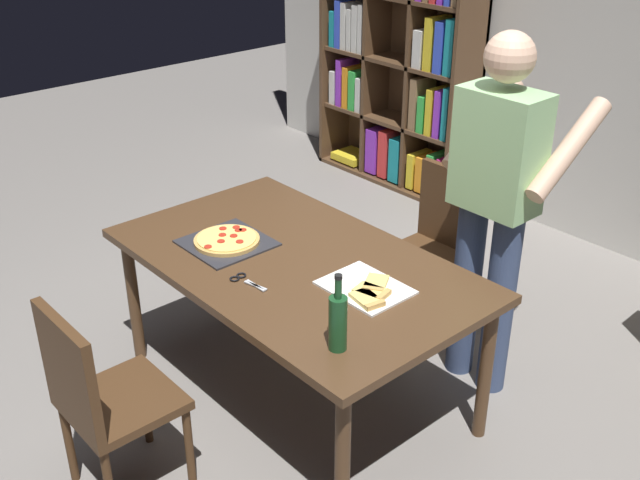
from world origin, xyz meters
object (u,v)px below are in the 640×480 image
(chair_near_camera, at_px, (100,394))
(bookshelf, at_px, (400,59))
(wine_bottle, at_px, (338,321))
(pepperoni_pizza_on_tray, at_px, (227,241))
(kitchen_scissors, at_px, (244,280))
(chair_far_side, at_px, (436,240))
(dining_table, at_px, (295,273))
(person_serving_pizza, at_px, (496,197))

(chair_near_camera, relative_size, bookshelf, 0.46)
(chair_near_camera, distance_m, wine_bottle, 0.99)
(pepperoni_pizza_on_tray, bearing_deg, kitchen_scissors, -23.69)
(chair_far_side, bearing_deg, wine_bottle, -64.38)
(bookshelf, height_order, pepperoni_pizza_on_tray, bookshelf)
(dining_table, xyz_separation_m, kitchen_scissors, (0.00, -0.29, 0.07))
(chair_near_camera, xyz_separation_m, pepperoni_pizza_on_tray, (-0.33, 0.86, 0.25))
(chair_far_side, bearing_deg, person_serving_pizza, -23.79)
(chair_near_camera, height_order, bookshelf, bookshelf)
(wine_bottle, bearing_deg, person_serving_pizza, 96.92)
(chair_near_camera, distance_m, pepperoni_pizza_on_tray, 0.95)
(chair_near_camera, height_order, pepperoni_pizza_on_tray, chair_near_camera)
(bookshelf, height_order, person_serving_pizza, bookshelf)
(chair_near_camera, bearing_deg, pepperoni_pizza_on_tray, 111.28)
(chair_near_camera, bearing_deg, wine_bottle, 46.90)
(bookshelf, bearing_deg, kitchen_scissors, -59.07)
(chair_near_camera, relative_size, chair_far_side, 1.00)
(pepperoni_pizza_on_tray, bearing_deg, dining_table, 22.88)
(chair_near_camera, distance_m, bookshelf, 3.76)
(kitchen_scissors, bearing_deg, wine_bottle, -3.05)
(chair_far_side, relative_size, pepperoni_pizza_on_tray, 2.43)
(bookshelf, distance_m, kitchen_scissors, 3.11)
(chair_near_camera, bearing_deg, person_serving_pizza, 74.30)
(dining_table, bearing_deg, person_serving_pizza, 57.31)
(chair_near_camera, distance_m, kitchen_scissors, 0.75)
(kitchen_scissors, bearing_deg, chair_near_camera, -90.16)
(chair_far_side, height_order, kitchen_scissors, chair_far_side)
(pepperoni_pizza_on_tray, xyz_separation_m, kitchen_scissors, (0.34, -0.15, -0.01))
(pepperoni_pizza_on_tray, height_order, kitchen_scissors, pepperoni_pizza_on_tray)
(kitchen_scissors, bearing_deg, bookshelf, 120.93)
(dining_table, relative_size, person_serving_pizza, 0.99)
(chair_near_camera, height_order, chair_far_side, same)
(pepperoni_pizza_on_tray, relative_size, wine_bottle, 1.17)
(person_serving_pizza, bearing_deg, dining_table, -122.69)
(dining_table, distance_m, bookshelf, 2.87)
(bookshelf, xyz_separation_m, wine_bottle, (2.22, -2.69, -0.12))
(dining_table, height_order, wine_bottle, wine_bottle)
(person_serving_pizza, relative_size, pepperoni_pizza_on_tray, 4.72)
(dining_table, distance_m, chair_near_camera, 1.01)
(chair_far_side, xyz_separation_m, wine_bottle, (0.63, -1.32, 0.36))
(dining_table, distance_m, chair_far_side, 1.01)
(bookshelf, relative_size, pepperoni_pizza_on_tray, 5.26)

